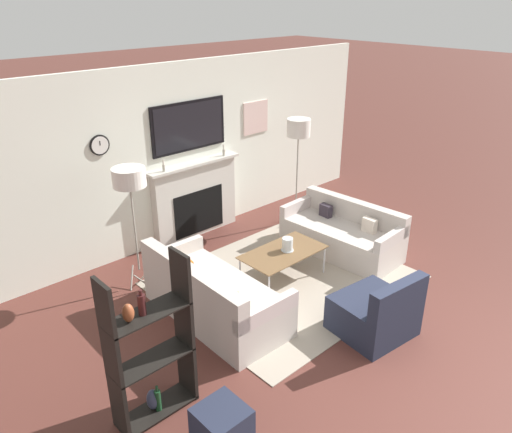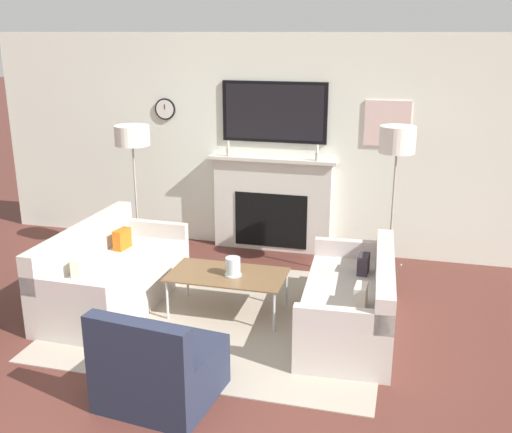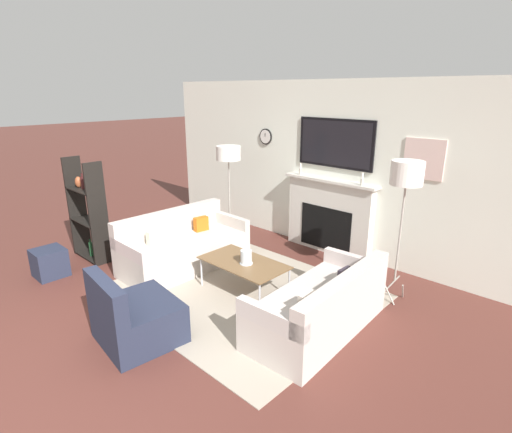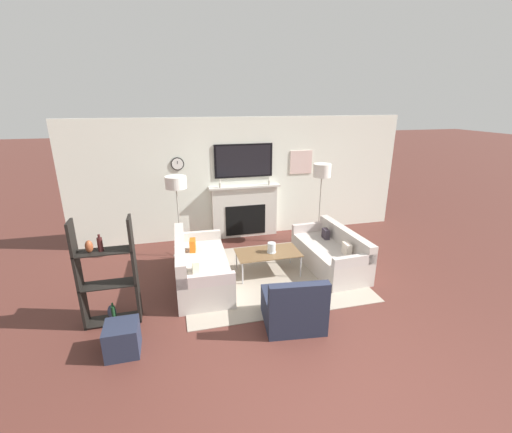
# 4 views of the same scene
# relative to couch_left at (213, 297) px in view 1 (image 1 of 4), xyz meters

# --- Properties ---
(ground_plane) EXTENTS (60.00, 60.00, 0.00)m
(ground_plane) POSITION_rel_couch_left_xyz_m (1.24, -2.44, -0.29)
(ground_plane) COLOR #532A23
(fireplace_wall) EXTENTS (7.58, 0.28, 2.70)m
(fireplace_wall) POSITION_rel_couch_left_xyz_m (1.24, 2.08, 0.95)
(fireplace_wall) COLOR white
(fireplace_wall) RESTS_ON ground_plane
(area_rug) EXTENTS (3.08, 2.63, 0.01)m
(area_rug) POSITION_rel_couch_left_xyz_m (1.24, -0.00, -0.28)
(area_rug) COLOR #9F9382
(area_rug) RESTS_ON ground_plane
(couch_left) EXTENTS (0.90, 1.89, 0.81)m
(couch_left) POSITION_rel_couch_left_xyz_m (0.00, 0.00, 0.00)
(couch_left) COLOR beige
(couch_left) RESTS_ON ground_plane
(couch_right) EXTENTS (0.89, 1.79, 0.74)m
(couch_right) POSITION_rel_couch_left_xyz_m (2.47, 0.00, -0.01)
(couch_right) COLOR beige
(couch_right) RESTS_ON ground_plane
(armchair) EXTENTS (0.89, 0.85, 0.79)m
(armchair) POSITION_rel_couch_left_xyz_m (1.17, -1.49, -0.02)
(armchair) COLOR #22283B
(armchair) RESTS_ON ground_plane
(coffee_table) EXTENTS (1.15, 0.63, 0.43)m
(coffee_table) POSITION_rel_couch_left_xyz_m (1.24, 0.05, 0.12)
(coffee_table) COLOR brown
(coffee_table) RESTS_ON ground_plane
(hurricane_candle) EXTENTS (0.17, 0.17, 0.18)m
(hurricane_candle) POSITION_rel_couch_left_xyz_m (1.30, 0.03, 0.22)
(hurricane_candle) COLOR silver
(hurricane_candle) RESTS_ON coffee_table
(floor_lamp_left) EXTENTS (0.41, 0.41, 1.67)m
(floor_lamp_left) POSITION_rel_couch_left_xyz_m (-0.27, 1.21, 1.23)
(floor_lamp_left) COLOR #9E998E
(floor_lamp_left) RESTS_ON ground_plane
(floor_lamp_right) EXTENTS (0.38, 0.38, 1.78)m
(floor_lamp_right) POSITION_rel_couch_left_xyz_m (2.75, 1.21, 1.31)
(floor_lamp_right) COLOR #9E998E
(floor_lamp_right) RESTS_ON ground_plane
(shelf_unit) EXTENTS (0.77, 0.28, 1.57)m
(shelf_unit) POSITION_rel_couch_left_xyz_m (-1.32, -0.79, 0.43)
(shelf_unit) COLOR black
(shelf_unit) RESTS_ON ground_plane
(ottoman) EXTENTS (0.41, 0.41, 0.40)m
(ottoman) POSITION_rel_couch_left_xyz_m (-1.11, -1.51, -0.09)
(ottoman) COLOR #22283B
(ottoman) RESTS_ON ground_plane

